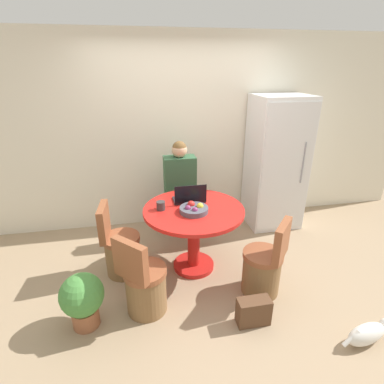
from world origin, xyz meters
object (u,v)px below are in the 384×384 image
at_px(dining_table, 194,224).
at_px(person_seated, 180,186).
at_px(cat, 367,333).
at_px(laptop, 190,198).
at_px(chair_left_side, 121,250).
at_px(handbag, 254,311).
at_px(refrigerator, 276,163).
at_px(chair_near_left_corner, 144,286).
at_px(fruit_bowl, 194,209).
at_px(chair_near_right_corner, 264,268).
at_px(potted_plant, 82,298).

relative_size(dining_table, person_seated, 0.82).
bearing_deg(cat, laptop, 120.60).
xyz_separation_m(chair_left_side, handbag, (1.18, -0.98, -0.16)).
relative_size(dining_table, handbag, 3.64).
bearing_deg(refrigerator, handbag, -118.69).
relative_size(person_seated, cat, 2.59).
relative_size(chair_near_left_corner, laptop, 2.36).
distance_m(refrigerator, chair_left_side, 2.39).
height_order(chair_left_side, fruit_bowl, fruit_bowl).
xyz_separation_m(chair_near_left_corner, chair_left_side, (-0.23, 0.63, 0.00)).
relative_size(dining_table, fruit_bowl, 3.63).
xyz_separation_m(refrigerator, laptop, (-1.36, -0.69, -0.11)).
relative_size(fruit_bowl, handbag, 1.00).
relative_size(chair_near_right_corner, person_seated, 0.63).
relative_size(chair_left_side, laptop, 2.36).
xyz_separation_m(chair_near_right_corner, potted_plant, (-1.74, -0.11, 0.02)).
distance_m(chair_near_right_corner, chair_left_side, 1.55).
bearing_deg(handbag, potted_plant, 169.78).
bearing_deg(handbag, chair_near_right_corner, 57.02).
xyz_separation_m(person_seated, cat, (1.27, -2.07, -0.62)).
height_order(refrigerator, dining_table, refrigerator).
distance_m(dining_table, person_seated, 0.79).
height_order(fruit_bowl, cat, fruit_bowl).
xyz_separation_m(refrigerator, handbag, (-0.97, -1.78, -0.78)).
xyz_separation_m(chair_near_left_corner, person_seated, (0.55, 1.34, 0.43)).
height_order(laptop, fruit_bowl, laptop).
distance_m(refrigerator, fruit_bowl, 1.66).
xyz_separation_m(chair_near_right_corner, fruit_bowl, (-0.63, 0.45, 0.51)).
relative_size(dining_table, potted_plant, 2.05).
height_order(chair_left_side, cat, chair_left_side).
distance_m(refrigerator, cat, 2.32).
relative_size(cat, handbag, 1.70).
xyz_separation_m(chair_left_side, potted_plant, (-0.31, -0.71, 0.02)).
xyz_separation_m(dining_table, fruit_bowl, (-0.02, -0.08, 0.23)).
relative_size(chair_near_left_corner, person_seated, 0.63).
relative_size(chair_near_right_corner, potted_plant, 1.58).
bearing_deg(refrigerator, chair_near_left_corner, -143.28).
bearing_deg(cat, fruit_bowl, 126.27).
distance_m(cat, potted_plant, 2.46).
bearing_deg(refrigerator, dining_table, -147.21).
bearing_deg(laptop, handbag, 109.25).
relative_size(chair_near_right_corner, handbag, 2.80).
bearing_deg(fruit_bowl, refrigerator, 34.91).
relative_size(person_seated, potted_plant, 2.49).
relative_size(person_seated, handbag, 4.42).
bearing_deg(chair_near_right_corner, chair_left_side, -71.57).
xyz_separation_m(chair_near_left_corner, laptop, (0.57, 0.75, 0.52)).
relative_size(chair_near_right_corner, chair_near_left_corner, 1.00).
height_order(chair_near_left_corner, fruit_bowl, fruit_bowl).
xyz_separation_m(chair_near_right_corner, handbag, (-0.24, -0.38, -0.16)).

